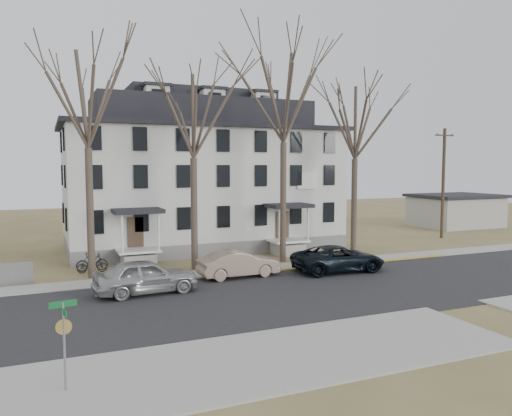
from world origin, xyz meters
name	(u,v)px	position (x,y,z in m)	size (l,w,h in m)	color
ground	(356,300)	(0.00, 0.00, 0.00)	(120.00, 120.00, 0.00)	olive
main_road	(333,290)	(0.00, 2.00, 0.00)	(120.00, 10.00, 0.04)	#27272A
far_sidewalk	(281,268)	(0.00, 8.00, 0.00)	(120.00, 2.00, 0.08)	#A09F97
near_sidewalk_left	(234,366)	(-8.00, -5.00, 0.00)	(20.00, 5.00, 0.08)	#A09F97
yellow_curb	(358,264)	(5.00, 7.10, 0.00)	(14.00, 0.25, 0.06)	gold
boarding_house	(202,178)	(-2.00, 17.95, 5.38)	(20.80, 12.36, 12.05)	slate
distant_building	(455,210)	(26.00, 20.00, 1.68)	(8.50, 6.50, 3.35)	#A09F97
tree_far_left	(87,91)	(-11.00, 9.80, 10.34)	(8.40, 8.40, 13.72)	#473B31
tree_mid_left	(193,110)	(-5.00, 9.80, 9.60)	(7.80, 7.80, 12.74)	#473B31
tree_center	(284,91)	(1.00, 9.80, 11.08)	(9.00, 9.00, 14.70)	#473B31
tree_mid_right	(355,117)	(6.50, 9.80, 9.60)	(7.80, 7.80, 12.74)	#473B31
utility_pole_far	(443,182)	(18.50, 14.00, 4.90)	(2.00, 0.28, 9.50)	#3D3023
car_silver	(146,277)	(-8.88, 4.94, 0.86)	(2.02, 5.03, 1.71)	#A2A2A2
car_tan	(239,264)	(-3.38, 6.56, 0.75)	(1.60, 4.58, 1.51)	gray
car_navy	(338,259)	(2.62, 5.63, 0.77)	(2.56, 5.55, 1.54)	black
bicycle_left	(92,266)	(-10.88, 10.96, 0.45)	(0.60, 1.71, 0.90)	black
bicycle_right	(92,263)	(-10.84, 11.44, 0.55)	(0.52, 1.82, 1.10)	black
street_sign	(64,332)	(-12.97, -4.92, 1.72)	(0.74, 0.74, 2.60)	gray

